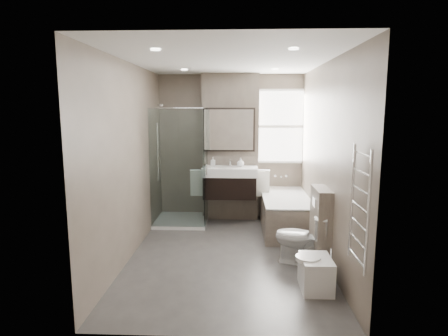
# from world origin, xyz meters

# --- Properties ---
(room) EXTENTS (2.70, 3.90, 2.70)m
(room) POSITION_xyz_m (0.00, 0.00, 1.30)
(room) COLOR #44413F
(room) RESTS_ON ground
(vanity_pier) EXTENTS (1.00, 0.25, 2.60)m
(vanity_pier) POSITION_xyz_m (0.00, 1.77, 1.30)
(vanity_pier) COLOR #675D51
(vanity_pier) RESTS_ON ground
(vanity) EXTENTS (0.95, 0.47, 0.66)m
(vanity) POSITION_xyz_m (0.00, 1.43, 0.74)
(vanity) COLOR black
(vanity) RESTS_ON vanity_pier
(mirror_cabinet) EXTENTS (0.86, 0.08, 0.76)m
(mirror_cabinet) POSITION_xyz_m (0.00, 1.61, 1.63)
(mirror_cabinet) COLOR black
(mirror_cabinet) RESTS_ON vanity_pier
(towel_left) EXTENTS (0.24, 0.06, 0.44)m
(towel_left) POSITION_xyz_m (-0.56, 1.40, 0.72)
(towel_left) COLOR white
(towel_left) RESTS_ON vanity_pier
(towel_right) EXTENTS (0.24, 0.06, 0.44)m
(towel_right) POSITION_xyz_m (0.56, 1.40, 0.72)
(towel_right) COLOR white
(towel_right) RESTS_ON vanity_pier
(shower_enclosure) EXTENTS (0.90, 0.90, 2.00)m
(shower_enclosure) POSITION_xyz_m (-0.75, 1.35, 0.49)
(shower_enclosure) COLOR white
(shower_enclosure) RESTS_ON ground
(bathtub) EXTENTS (0.75, 1.60, 0.57)m
(bathtub) POSITION_xyz_m (0.92, 1.10, 0.32)
(bathtub) COLOR #675D51
(bathtub) RESTS_ON ground
(window) EXTENTS (0.98, 0.06, 1.33)m
(window) POSITION_xyz_m (0.90, 1.88, 1.68)
(window) COLOR white
(window) RESTS_ON room
(toilet) EXTENTS (0.76, 0.58, 0.69)m
(toilet) POSITION_xyz_m (0.97, -0.25, 0.34)
(toilet) COLOR white
(toilet) RESTS_ON ground
(cistern_box) EXTENTS (0.19, 0.55, 1.00)m
(cistern_box) POSITION_xyz_m (1.21, -0.25, 0.50)
(cistern_box) COLOR #675D51
(cistern_box) RESTS_ON ground
(bidet) EXTENTS (0.40, 0.46, 0.48)m
(bidet) POSITION_xyz_m (1.01, -0.96, 0.19)
(bidet) COLOR white
(bidet) RESTS_ON ground
(towel_radiator) EXTENTS (0.03, 0.49, 1.10)m
(towel_radiator) POSITION_xyz_m (1.25, -1.60, 1.12)
(towel_radiator) COLOR silver
(towel_radiator) RESTS_ON room
(soap_bottle_a) EXTENTS (0.08, 0.08, 0.17)m
(soap_bottle_a) POSITION_xyz_m (-0.29, 1.44, 1.09)
(soap_bottle_a) COLOR white
(soap_bottle_a) RESTS_ON vanity
(soap_bottle_b) EXTENTS (0.12, 0.12, 0.16)m
(soap_bottle_b) POSITION_xyz_m (0.18, 1.48, 1.08)
(soap_bottle_b) COLOR white
(soap_bottle_b) RESTS_ON vanity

